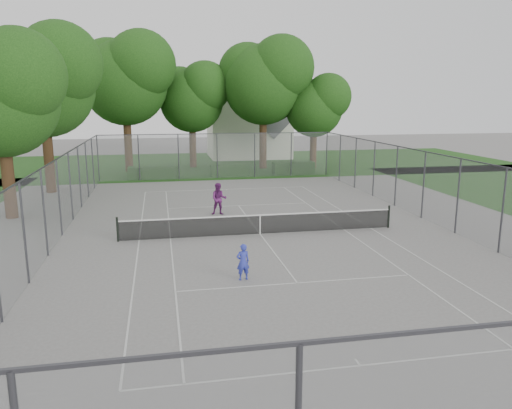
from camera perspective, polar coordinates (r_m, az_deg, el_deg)
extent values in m
plane|color=slate|center=(23.19, 0.47, -3.41)|extent=(120.00, 120.00, 0.00)
cube|color=#1A4112|center=(48.51, -5.66, 4.65)|extent=(60.00, 20.00, 0.00)
cube|color=beige|center=(12.58, 11.82, -17.58)|extent=(10.97, 0.06, 0.01)
cube|color=beige|center=(34.64, -3.44, 1.75)|extent=(10.97, 0.06, 0.01)
cube|color=beige|center=(22.78, -13.21, -4.00)|extent=(0.06, 23.77, 0.01)
cube|color=beige|center=(24.83, 12.99, -2.66)|extent=(0.06, 23.77, 0.01)
cube|color=beige|center=(22.76, -9.76, -3.87)|extent=(0.06, 23.77, 0.01)
cube|color=beige|center=(24.32, 10.03, -2.85)|extent=(0.06, 23.77, 0.01)
cube|color=beige|center=(17.27, 4.74, -8.92)|extent=(8.23, 0.06, 0.01)
cube|color=beige|center=(29.31, -2.01, -0.13)|extent=(8.23, 0.06, 0.01)
cube|color=beige|center=(23.19, 0.47, -3.39)|extent=(0.06, 12.80, 0.01)
cube|color=beige|center=(12.70, 11.55, -17.26)|extent=(0.06, 0.30, 0.01)
cube|color=beige|center=(34.49, -3.40, 1.70)|extent=(0.06, 0.30, 0.01)
cylinder|color=black|center=(22.70, -15.55, -2.76)|extent=(0.10, 0.10, 1.10)
cylinder|color=black|center=(25.08, 14.93, -1.34)|extent=(0.10, 0.10, 1.10)
cube|color=black|center=(23.08, 0.47, -2.33)|extent=(12.67, 0.01, 0.86)
cube|color=silver|center=(22.97, 0.48, -1.22)|extent=(12.77, 0.03, 0.06)
cube|color=silver|center=(23.08, 0.47, -2.35)|extent=(0.05, 0.02, 0.88)
cylinder|color=#38383D|center=(39.42, -17.61, 5.02)|extent=(0.08, 0.08, 3.50)
cylinder|color=#38383D|center=(41.41, 8.07, 5.77)|extent=(0.08, 0.08, 3.50)
cube|color=slate|center=(39.41, -4.46, 5.54)|extent=(18.00, 0.02, 3.50)
cube|color=slate|center=(22.81, -22.27, -0.06)|extent=(0.02, 34.00, 3.50)
cube|color=slate|center=(26.09, 20.25, 1.52)|extent=(0.02, 34.00, 3.50)
cube|color=#38383D|center=(39.26, -4.50, 8.08)|extent=(18.00, 0.05, 0.05)
cube|color=#38383D|center=(22.54, -22.62, 4.30)|extent=(0.05, 34.00, 0.05)
cube|color=#38383D|center=(25.85, 20.53, 5.33)|extent=(0.05, 34.00, 0.05)
cylinder|color=#392314|center=(44.37, -14.41, 6.89)|extent=(0.66, 0.66, 4.98)
sphere|color=#173C10|center=(44.23, -14.76, 13.31)|extent=(7.09, 7.09, 7.09)
sphere|color=#173C10|center=(43.18, -13.00, 15.32)|extent=(5.67, 5.67, 5.67)
sphere|color=#173C10|center=(45.25, -16.38, 14.53)|extent=(5.32, 5.32, 5.32)
cylinder|color=#392314|center=(46.16, -7.24, 6.75)|extent=(0.62, 0.62, 4.02)
sphere|color=#173C10|center=(45.98, -7.37, 11.73)|extent=(5.71, 5.71, 5.71)
sphere|color=#173C10|center=(45.22, -5.85, 13.21)|extent=(4.57, 4.57, 4.57)
sphere|color=#173C10|center=(46.64, -8.71, 12.75)|extent=(4.29, 4.29, 4.29)
cylinder|color=#392314|center=(45.05, 0.80, 7.29)|extent=(0.66, 0.66, 4.92)
sphere|color=#173C10|center=(44.91, 0.82, 13.53)|extent=(6.99, 6.99, 6.99)
sphere|color=#173C10|center=(44.26, 2.95, 15.35)|extent=(5.59, 5.59, 5.59)
sphere|color=#173C10|center=(45.58, -0.96, 14.83)|extent=(5.24, 5.24, 5.24)
cylinder|color=#392314|center=(45.44, 6.56, 6.39)|extent=(0.60, 0.60, 3.56)
sphere|color=#173C10|center=(45.23, 6.66, 10.87)|extent=(5.06, 5.06, 5.06)
sphere|color=#173C10|center=(44.82, 8.26, 12.11)|extent=(4.05, 4.05, 4.05)
sphere|color=#173C10|center=(45.57, 5.36, 11.86)|extent=(3.79, 3.79, 3.79)
cylinder|color=#392314|center=(35.93, -22.60, 4.96)|extent=(0.65, 0.65, 4.65)
sphere|color=#173C10|center=(35.74, -23.21, 12.35)|extent=(6.62, 6.62, 6.62)
sphere|color=#173C10|center=(34.57, -21.53, 14.73)|extent=(5.29, 5.29, 5.29)
sphere|color=#173C10|center=(36.83, -24.88, 13.73)|extent=(4.96, 4.96, 4.96)
cylinder|color=#392314|center=(28.97, -26.45, 2.56)|extent=(0.62, 0.62, 4.08)
sphere|color=#173C10|center=(28.68, -27.21, 10.61)|extent=(5.80, 5.80, 5.80)
sphere|color=#173C10|center=(27.56, -25.58, 13.18)|extent=(4.64, 4.64, 4.64)
cube|color=#1B3F14|center=(40.08, -11.70, 3.60)|extent=(3.82, 1.15, 0.96)
cube|color=#1B3F14|center=(40.65, -3.04, 3.96)|extent=(3.09, 0.88, 0.97)
cube|color=#1B3F14|center=(41.70, 4.29, 4.19)|extent=(3.43, 1.26, 1.03)
cube|color=white|center=(53.75, -0.86, 8.75)|extent=(8.29, 6.22, 6.22)
cube|color=#55545A|center=(53.67, -0.87, 12.06)|extent=(8.21, 6.42, 8.21)
imported|color=#303AB7|center=(17.32, -1.50, -6.57)|extent=(0.51, 0.38, 1.29)
imported|color=#652165|center=(26.96, -4.26, 0.64)|extent=(0.93, 0.77, 1.73)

